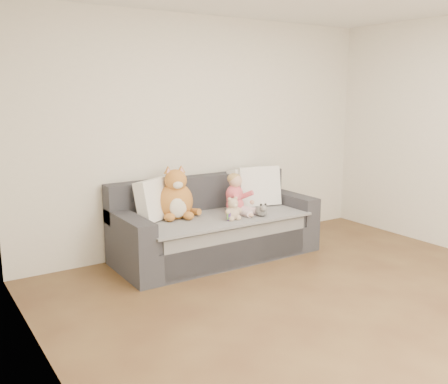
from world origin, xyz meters
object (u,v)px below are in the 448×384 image
(sofa, at_px, (215,229))
(sippy_cup, at_px, (230,215))
(plush_cat, at_px, (176,198))
(teddy_bear, at_px, (233,211))
(toddler, at_px, (237,196))

(sofa, distance_m, sippy_cup, 0.39)
(sofa, distance_m, plush_cat, 0.57)
(sofa, height_order, teddy_bear, sofa)
(toddler, height_order, teddy_bear, toddler)
(toddler, height_order, sippy_cup, toddler)
(plush_cat, distance_m, sippy_cup, 0.60)
(plush_cat, bearing_deg, teddy_bear, -27.17)
(toddler, xyz_separation_m, sippy_cup, (-0.26, -0.26, -0.12))
(sofa, relative_size, toddler, 4.91)
(sofa, relative_size, sippy_cup, 19.27)
(sofa, bearing_deg, sippy_cup, -91.60)
(teddy_bear, bearing_deg, toddler, 50.24)
(toddler, xyz_separation_m, plush_cat, (-0.67, 0.14, 0.03))
(plush_cat, bearing_deg, sippy_cup, -30.55)
(teddy_bear, bearing_deg, plush_cat, 140.49)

